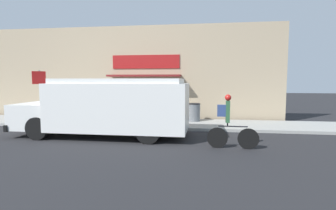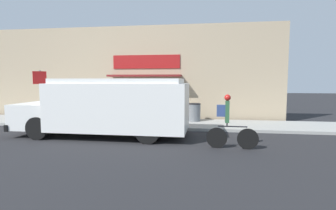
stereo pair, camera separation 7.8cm
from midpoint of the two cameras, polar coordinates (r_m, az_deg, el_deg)
ground_plane at (r=12.02m, az=-16.01°, el=-4.93°), size 70.00×70.00×0.00m
sidewalk at (r=13.23m, az=-13.65°, el=-3.67°), size 28.00×2.68×0.12m
storefront at (r=14.59m, az=-11.30°, el=6.80°), size 17.67×1.03×4.98m
school_bus at (r=10.05m, az=-12.84°, el=-0.30°), size 6.52×2.64×2.17m
cyclist at (r=8.30m, az=12.88°, el=-3.81°), size 1.58×0.20×1.68m
stop_sign_post at (r=13.81m, az=-26.29°, el=3.43°), size 0.45×0.45×2.46m
trash_bin at (r=12.87m, az=5.48°, el=-1.56°), size 0.62×0.62×0.87m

